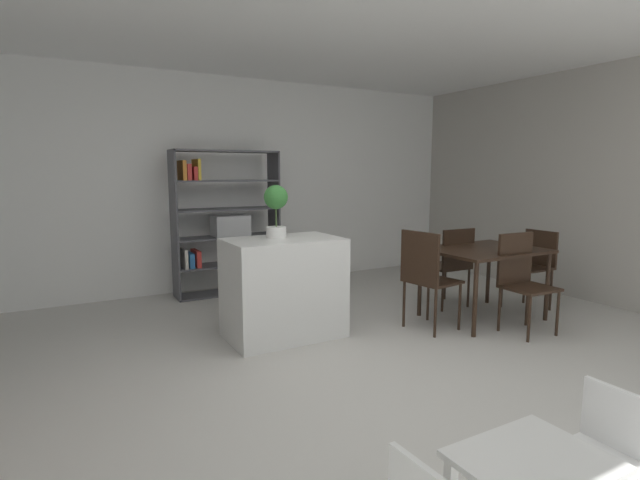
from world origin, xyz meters
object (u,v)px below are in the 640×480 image
Objects in this scene: child_table at (533,479)px; dining_chair_near at (522,275)px; dining_table at (484,255)px; dining_chair_far at (451,260)px; kitchen_island at (284,288)px; dining_chair_window_side at (533,261)px; potted_plant_on_island at (276,206)px; open_bookshelf at (223,222)px; child_chair_right at (604,452)px; dining_chair_island_side at (426,272)px.

child_table is 3.07m from dining_chair_near.
dining_table is 0.48m from dining_chair_far.
dining_chair_window_side is (2.87, -0.51, 0.07)m from kitchen_island.
dining_chair_window_side is at bearing 33.10° from dining_chair_near.
open_bookshelf is (0.05, 1.76, -0.32)m from potted_plant_on_island.
dining_chair_window_side is (2.71, 2.40, 0.19)m from child_chair_right.
child_chair_right is 3.62m from dining_chair_window_side.
dining_chair_island_side is 1.60m from dining_chair_window_side.
child_chair_right is at bearing -0.07° from child_table.
potted_plant_on_island is 3.12m from child_table.
kitchen_island is at bearing -90.56° from open_bookshelf.
dining_table is at bearing -89.12° from dining_chair_window_side.
child_chair_right is 3.45m from dining_chair_far.
potted_plant_on_island is at bearing 57.40° from dining_chair_island_side.
open_bookshelf is 3.51m from dining_chair_near.
child_chair_right is 0.67× the size of dining_chair_far.
dining_chair_island_side is at bearing -62.05° from open_bookshelf.
open_bookshelf reaches higher than dining_table.
dining_chair_window_side is (2.90, -0.59, -0.69)m from potted_plant_on_island.
dining_chair_window_side is (3.17, 2.40, 0.16)m from child_table.
dining_chair_near is 1.08× the size of dining_chair_window_side.
child_chair_right is at bearing -88.27° from open_bookshelf.
dining_chair_island_side is 1.11× the size of dining_chair_window_side.
dining_chair_far reaches higher than child_chair_right.
child_chair_right is (0.14, -4.75, -0.56)m from open_bookshelf.
open_bookshelf reaches higher than potted_plant_on_island.
dining_chair_window_side is (1.60, 0.01, -0.05)m from dining_chair_island_side.
potted_plant_on_island is 3.04m from dining_chair_window_side.
dining_table is (2.38, 2.40, 0.29)m from child_table.
dining_chair_island_side is 1.07× the size of dining_chair_far.
dining_table is at bearing -48.79° from open_bookshelf.
child_chair_right is at bearing -86.81° from kitchen_island.
dining_chair_island_side reaches higher than dining_chair_far.
dining_chair_far reaches higher than dining_table.
dining_chair_window_side is at bearing -97.32° from dining_chair_island_side.
dining_chair_island_side is 0.93m from dining_chair_far.
dining_chair_far is at bearing -66.80° from dining_chair_island_side.
dining_table is at bearing 93.16° from dining_chair_near.
potted_plant_on_island is at bearing -1.41° from dining_chair_far.
dining_chair_window_side reaches higher than child_chair_right.
open_bookshelf is 4.79m from child_chair_right.
dining_chair_near is 0.97× the size of dining_chair_island_side.
potted_plant_on_island reaches higher than dining_chair_near.
child_table is 0.59× the size of dining_chair_near.
open_bookshelf is at bearing 86.15° from child_table.
kitchen_island reaches higher than dining_chair_far.
dining_chair_window_side is at bearing -39.49° from open_bookshelf.
open_bookshelf is at bearing -40.58° from dining_chair_far.
open_bookshelf is at bearing 89.44° from kitchen_island.
kitchen_island is 1.86× the size of child_table.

